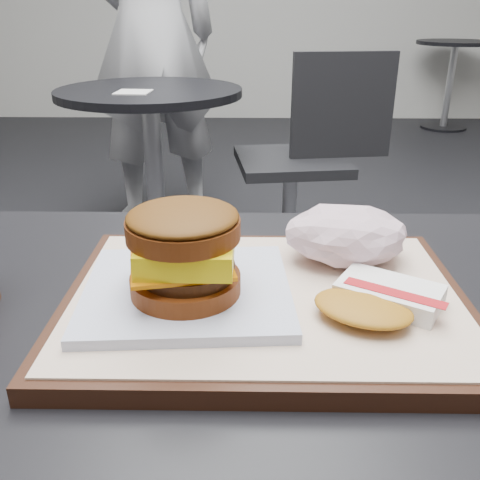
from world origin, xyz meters
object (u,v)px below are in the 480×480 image
(crumpled_wrapper, at_px, (346,235))
(patron, at_px, (151,32))
(hash_brown, at_px, (378,300))
(neighbor_table, at_px, (153,141))
(serving_tray, at_px, (265,301))
(breakfast_sandwich, at_px, (186,261))
(neighbor_chair, at_px, (309,149))

(crumpled_wrapper, bearing_deg, patron, 104.71)
(crumpled_wrapper, height_order, patron, patron)
(hash_brown, height_order, neighbor_table, hash_brown)
(patron, bearing_deg, crumpled_wrapper, 82.16)
(serving_tray, height_order, patron, patron)
(hash_brown, distance_m, patron, 2.34)
(breakfast_sandwich, height_order, neighbor_chair, breakfast_sandwich)
(patron, bearing_deg, breakfast_sandwich, 77.72)
(neighbor_table, bearing_deg, crumpled_wrapper, -72.71)
(crumpled_wrapper, bearing_deg, serving_tray, -139.72)
(crumpled_wrapper, bearing_deg, hash_brown, -83.43)
(hash_brown, xyz_separation_m, neighbor_table, (-0.49, 1.64, -0.25))
(breakfast_sandwich, distance_m, patron, 2.28)
(serving_tray, distance_m, breakfast_sandwich, 0.09)
(crumpled_wrapper, bearing_deg, neighbor_chair, 85.08)
(breakfast_sandwich, relative_size, hash_brown, 1.48)
(serving_tray, relative_size, patron, 0.21)
(neighbor_chair, height_order, patron, patron)
(serving_tray, bearing_deg, patron, 102.14)
(breakfast_sandwich, distance_m, crumpled_wrapper, 0.18)
(hash_brown, xyz_separation_m, crumpled_wrapper, (-0.01, 0.10, 0.02))
(hash_brown, distance_m, crumpled_wrapper, 0.11)
(breakfast_sandwich, xyz_separation_m, neighbor_table, (-0.32, 1.63, -0.28))
(hash_brown, distance_m, neighbor_chair, 1.71)
(hash_brown, bearing_deg, serving_tray, 162.80)
(breakfast_sandwich, xyz_separation_m, hash_brown, (0.17, -0.02, -0.03))
(hash_brown, bearing_deg, neighbor_chair, 85.79)
(breakfast_sandwich, bearing_deg, crumpled_wrapper, 28.86)
(neighbor_table, distance_m, neighbor_chair, 0.62)
(breakfast_sandwich, xyz_separation_m, neighbor_chair, (0.30, 1.66, -0.32))
(breakfast_sandwich, relative_size, crumpled_wrapper, 1.57)
(neighbor_table, distance_m, patron, 0.72)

